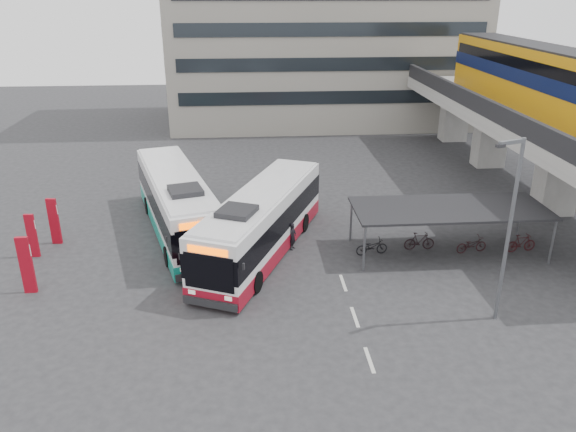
{
  "coord_description": "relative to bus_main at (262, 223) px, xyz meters",
  "views": [
    {
      "loc": [
        -1.92,
        -23.32,
        13.13
      ],
      "look_at": [
        0.14,
        3.76,
        2.0
      ],
      "focal_mm": 35.0,
      "sensor_mm": 36.0,
      "label": 1
    }
  ],
  "objects": [
    {
      "name": "pedestrian",
      "position": [
        1.65,
        0.31,
        -0.94
      ],
      "size": [
        0.57,
        0.66,
        1.52
      ],
      "primitive_type": "imported",
      "rotation": [
        0.0,
        0.0,
        1.12
      ],
      "color": "black",
      "rests_on": "ground"
    },
    {
      "name": "sign_totem_south",
      "position": [
        -10.81,
        -3.36,
        -0.26
      ],
      "size": [
        0.61,
        0.2,
        2.8
      ],
      "rotation": [
        0.0,
        0.0,
        0.04
      ],
      "color": "maroon",
      "rests_on": "ground"
    },
    {
      "name": "ground",
      "position": [
        1.25,
        -3.6,
        -1.7
      ],
      "size": [
        120.0,
        120.0,
        0.0
      ],
      "primitive_type": "plane",
      "color": "#28282B",
      "rests_on": "ground"
    },
    {
      "name": "bike_shelter",
      "position": [
        9.71,
        -0.6,
        -0.06
      ],
      "size": [
        10.0,
        4.0,
        2.54
      ],
      "color": "#595B60",
      "rests_on": "ground"
    },
    {
      "name": "lamp_post",
      "position": [
        9.61,
        -7.17,
        2.79
      ],
      "size": [
        1.33,
        0.62,
        7.89
      ],
      "rotation": [
        0.0,
        0.0,
        0.36
      ],
      "color": "#595B60",
      "rests_on": "ground"
    },
    {
      "name": "viaduct",
      "position": [
        18.25,
        9.05,
        4.53
      ],
      "size": [
        8.0,
        32.0,
        9.68
      ],
      "color": "gray",
      "rests_on": "ground"
    },
    {
      "name": "bus_teal",
      "position": [
        -4.69,
        3.07,
        0.03
      ],
      "size": [
        6.15,
        12.89,
        3.74
      ],
      "rotation": [
        0.0,
        0.0,
        0.28
      ],
      "color": "white",
      "rests_on": "ground"
    },
    {
      "name": "sign_totem_north",
      "position": [
        -11.23,
        2.05,
        -0.35
      ],
      "size": [
        0.57,
        0.23,
        2.62
      ],
      "rotation": [
        0.0,
        0.0,
        -0.12
      ],
      "color": "maroon",
      "rests_on": "ground"
    },
    {
      "name": "bus_main",
      "position": [
        0.0,
        0.0,
        0.0
      ],
      "size": [
        7.32,
        12.46,
        3.67
      ],
      "rotation": [
        0.0,
        0.0,
        -0.4
      ],
      "color": "white",
      "rests_on": "ground"
    },
    {
      "name": "sign_totem_mid",
      "position": [
        -11.87,
        0.45,
        -0.47
      ],
      "size": [
        0.52,
        0.18,
        2.39
      ],
      "rotation": [
        0.0,
        0.0,
        -0.07
      ],
      "color": "maroon",
      "rests_on": "ground"
    },
    {
      "name": "road_markings",
      "position": [
        3.75,
        -6.6,
        -1.7
      ],
      "size": [
        0.15,
        7.6,
        0.01
      ],
      "color": "beige",
      "rests_on": "ground"
    }
  ]
}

